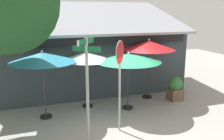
# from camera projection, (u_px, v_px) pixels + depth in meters

# --- Properties ---
(ground_plane) EXTENTS (28.00, 28.00, 0.10)m
(ground_plane) POSITION_uv_depth(u_px,v_px,m) (126.00, 118.00, 9.52)
(ground_plane) COLOR #9E9B93
(cafe_building) EXTENTS (9.89, 5.24, 4.51)m
(cafe_building) POSITION_uv_depth(u_px,v_px,m) (84.00, 56.00, 13.21)
(cafe_building) COLOR #333D42
(cafe_building) RESTS_ON ground
(street_sign_post) EXTENTS (0.70, 0.75, 3.21)m
(street_sign_post) POSITION_uv_depth(u_px,v_px,m) (87.00, 80.00, 7.33)
(street_sign_post) COLOR #A8AAB2
(street_sign_post) RESTS_ON ground
(stop_sign) EXTENTS (0.50, 0.62, 3.06)m
(stop_sign) POSITION_uv_depth(u_px,v_px,m) (120.00, 69.00, 7.98)
(stop_sign) COLOR #A8AAB2
(stop_sign) RESTS_ON ground
(patio_umbrella_teal_left) EXTENTS (2.37, 2.37, 2.58)m
(patio_umbrella_teal_left) POSITION_uv_depth(u_px,v_px,m) (42.00, 58.00, 8.95)
(patio_umbrella_teal_left) COLOR black
(patio_umbrella_teal_left) RESTS_ON ground
(patio_umbrella_ivory_center) EXTENTS (2.03, 2.03, 2.41)m
(patio_umbrella_ivory_center) POSITION_uv_depth(u_px,v_px,m) (86.00, 57.00, 10.08)
(patio_umbrella_ivory_center) COLOR black
(patio_umbrella_ivory_center) RESTS_ON ground
(patio_umbrella_forest_green_right) EXTENTS (2.63, 2.63, 2.38)m
(patio_umbrella_forest_green_right) POSITION_uv_depth(u_px,v_px,m) (128.00, 58.00, 9.88)
(patio_umbrella_forest_green_right) COLOR black
(patio_umbrella_forest_green_right) RESTS_ON ground
(patio_umbrella_crimson_far_right) EXTENTS (2.36, 2.36, 2.75)m
(patio_umbrella_crimson_far_right) POSITION_uv_depth(u_px,v_px,m) (149.00, 45.00, 11.14)
(patio_umbrella_crimson_far_right) COLOR black
(patio_umbrella_crimson_far_right) RESTS_ON ground
(sidewalk_planter) EXTENTS (0.63, 0.63, 1.08)m
(sidewalk_planter) POSITION_uv_depth(u_px,v_px,m) (175.00, 88.00, 11.28)
(sidewalk_planter) COLOR brown
(sidewalk_planter) RESTS_ON ground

